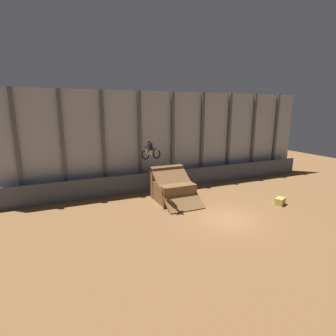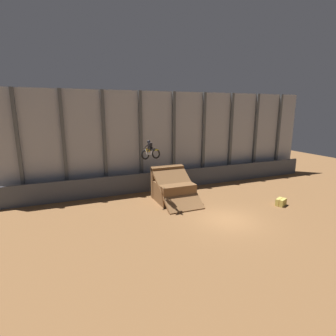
# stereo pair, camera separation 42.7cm
# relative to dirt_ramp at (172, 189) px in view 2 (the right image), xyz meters

# --- Properties ---
(ground_plane) EXTENTS (60.00, 60.00, 0.00)m
(ground_plane) POSITION_rel_dirt_ramp_xyz_m (1.90, -5.38, -0.99)
(ground_plane) COLOR brown
(arena_back_wall) EXTENTS (32.00, 0.40, 9.27)m
(arena_back_wall) POSITION_rel_dirt_ramp_xyz_m (1.90, 4.26, 3.65)
(arena_back_wall) COLOR #A3A8B2
(arena_back_wall) RESTS_ON ground_plane
(lower_barrier) EXTENTS (31.36, 0.20, 1.79)m
(lower_barrier) POSITION_rel_dirt_ramp_xyz_m (1.90, 3.10, -0.09)
(lower_barrier) COLOR #474C56
(lower_barrier) RESTS_ON ground_plane
(dirt_ramp) EXTENTS (2.98, 4.36, 2.86)m
(dirt_ramp) POSITION_rel_dirt_ramp_xyz_m (0.00, 0.00, 0.00)
(dirt_ramp) COLOR brown
(dirt_ramp) RESTS_ON ground_plane
(rider_bike_solo) EXTENTS (1.17, 1.78, 1.57)m
(rider_bike_solo) POSITION_rel_dirt_ramp_xyz_m (-2.35, -1.17, 3.54)
(rider_bike_solo) COLOR black
(hay_bale_trackside) EXTENTS (1.07, 0.92, 0.57)m
(hay_bale_trackside) POSITION_rel_dirt_ramp_xyz_m (7.54, -4.62, -0.71)
(hay_bale_trackside) COLOR #CCB751
(hay_bale_trackside) RESTS_ON ground_plane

